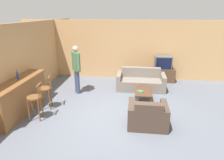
{
  "coord_description": "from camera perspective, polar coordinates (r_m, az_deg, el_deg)",
  "views": [
    {
      "loc": [
        0.55,
        -5.19,
        2.93
      ],
      "look_at": [
        -0.18,
        0.81,
        0.85
      ],
      "focal_mm": 32.0,
      "sensor_mm": 36.0,
      "label": 1
    }
  ],
  "objects": [
    {
      "name": "person_by_window",
      "position": [
        7.41,
        -10.16,
        3.7
      ],
      "size": [
        0.4,
        0.48,
        1.78
      ],
      "color": "#384260",
      "rests_on": "ground_plane"
    },
    {
      "name": "tv",
      "position": [
        8.87,
        14.41,
        4.9
      ],
      "size": [
        0.71,
        0.45,
        0.55
      ],
      "color": "#4C4C4C",
      "rests_on": "tv_unit"
    },
    {
      "name": "couch_far",
      "position": [
        7.99,
        8.2,
        -0.52
      ],
      "size": [
        1.87,
        0.9,
        0.81
      ],
      "color": "#70665B",
      "rests_on": "ground_plane"
    },
    {
      "name": "wall_back",
      "position": [
        9.07,
        3.39,
        8.61
      ],
      "size": [
        9.4,
        0.08,
        2.6
      ],
      "color": "tan",
      "rests_on": "ground_plane"
    },
    {
      "name": "bar_chair_near",
      "position": [
        5.99,
        -21.14,
        -5.37
      ],
      "size": [
        0.45,
        0.45,
        1.06
      ],
      "color": "brown",
      "rests_on": "ground_plane"
    },
    {
      "name": "bar_counter",
      "position": [
        6.59,
        -24.7,
        -4.28
      ],
      "size": [
        0.55,
        2.41,
        1.03
      ],
      "color": "brown",
      "rests_on": "ground_plane"
    },
    {
      "name": "ground_plane",
      "position": [
        5.98,
        0.79,
        -10.31
      ],
      "size": [
        24.0,
        24.0,
        0.0
      ],
      "primitive_type": "plane",
      "color": "#565B66"
    },
    {
      "name": "book_on_table",
      "position": [
        6.66,
        8.12,
        -3.22
      ],
      "size": [
        0.24,
        0.21,
        0.02
      ],
      "color": "#33704C",
      "rests_on": "coffee_table"
    },
    {
      "name": "bar_chair_mid",
      "position": [
        6.54,
        -18.45,
        -2.99
      ],
      "size": [
        0.48,
        0.48,
        1.06
      ],
      "color": "brown",
      "rests_on": "ground_plane"
    },
    {
      "name": "tv_unit",
      "position": [
        9.03,
        14.11,
        1.42
      ],
      "size": [
        1.07,
        0.48,
        0.59
      ],
      "color": "#513823",
      "rests_on": "ground_plane"
    },
    {
      "name": "coffee_table",
      "position": [
        6.81,
        8.9,
        -3.45
      ],
      "size": [
        0.55,
        1.01,
        0.42
      ],
      "color": "#472D1E",
      "rests_on": "ground_plane"
    },
    {
      "name": "bottle",
      "position": [
        6.51,
        -25.39,
        1.37
      ],
      "size": [
        0.07,
        0.07,
        0.29
      ],
      "color": "#234293",
      "rests_on": "bar_counter"
    },
    {
      "name": "wall_left",
      "position": [
        7.71,
        -22.24,
        5.37
      ],
      "size": [
        0.08,
        8.72,
        2.6
      ],
      "color": "tan",
      "rests_on": "ground_plane"
    },
    {
      "name": "armchair_near",
      "position": [
        5.49,
        10.11,
        -10.06
      ],
      "size": [
        1.03,
        0.85,
        0.79
      ],
      "color": "#423328",
      "rests_on": "ground_plane"
    }
  ]
}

